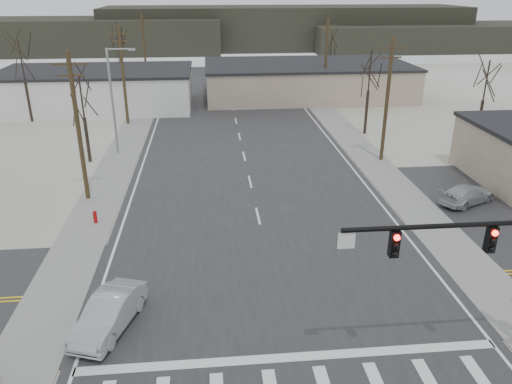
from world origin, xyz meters
TOP-DOWN VIEW (x-y plane):
  - ground at (0.00, 0.00)m, footprint 140.00×140.00m
  - main_road at (0.00, 15.00)m, footprint 18.00×110.00m
  - cross_road at (0.00, 0.00)m, footprint 90.00×10.00m
  - sidewalk_left at (-10.60, 20.00)m, footprint 3.00×90.00m
  - sidewalk_right at (10.60, 20.00)m, footprint 3.00×90.00m
  - fire_hydrant at (-10.20, 8.00)m, footprint 0.24×0.24m
  - building_left_far at (-16.00, 40.00)m, footprint 22.30×12.30m
  - building_right_far at (10.00, 44.00)m, footprint 26.30×14.30m
  - upole_left_b at (-11.50, 12.00)m, footprint 2.20×0.30m
  - upole_left_c at (-11.50, 32.00)m, footprint 2.20×0.30m
  - upole_left_d at (-11.50, 52.00)m, footprint 2.20×0.30m
  - upole_right_a at (11.50, 18.00)m, footprint 2.20×0.30m
  - upole_right_b at (11.50, 40.00)m, footprint 2.20×0.30m
  - streetlight_main at (-10.80, 22.00)m, footprint 2.40×0.25m
  - tree_left_near at (-13.00, 20.00)m, footprint 3.30×3.30m
  - tree_right_mid at (12.50, 26.00)m, footprint 3.74×3.74m
  - tree_left_far at (-14.00, 46.00)m, footprint 3.96×3.96m
  - tree_right_far at (15.00, 52.00)m, footprint 3.52×3.52m
  - tree_lot at (22.00, 22.00)m, footprint 3.52×3.52m
  - tree_left_mid at (-22.00, 34.00)m, footprint 3.96×3.96m
  - hill_left at (-35.00, 92.00)m, footprint 70.00×18.00m
  - hill_center at (15.00, 96.00)m, footprint 80.00×18.00m
  - hill_right at (50.00, 90.00)m, footprint 60.00×18.00m
  - sedan_crossing at (-7.50, -2.58)m, footprint 2.93×4.82m
  - car_far_a at (1.10, 40.37)m, footprint 3.30×5.19m
  - car_far_b at (-1.70, 65.00)m, footprint 1.84×4.14m
  - car_parked_silver at (14.32, 8.69)m, footprint 4.67×3.54m

SIDE VIEW (x-z plane):
  - ground at x=0.00m, z-range 0.00..0.00m
  - cross_road at x=0.00m, z-range 0.00..0.04m
  - main_road at x=0.00m, z-range 0.00..0.05m
  - sidewalk_left at x=-10.60m, z-range 0.00..0.06m
  - sidewalk_right at x=10.60m, z-range 0.00..0.06m
  - fire_hydrant at x=-10.20m, z-range 0.02..0.89m
  - car_parked_silver at x=14.32m, z-range 0.03..1.29m
  - car_far_b at x=-1.70m, z-range 0.05..1.43m
  - car_far_a at x=1.10m, z-range 0.05..1.45m
  - sedan_crossing at x=-7.50m, z-range 0.05..1.55m
  - building_right_far at x=10.00m, z-range 0.00..4.30m
  - building_left_far at x=-16.00m, z-range 0.01..4.51m
  - hill_right at x=50.00m, z-range 0.00..5.50m
  - hill_left at x=-35.00m, z-range 0.00..7.00m
  - hill_center at x=15.00m, z-range 0.00..9.00m
  - streetlight_main at x=-10.80m, z-range 0.59..9.59m
  - upole_left_b at x=-11.50m, z-range 0.22..10.22m
  - upole_left_c at x=-11.50m, z-range 0.22..10.22m
  - upole_left_d at x=-11.50m, z-range 0.22..10.22m
  - upole_right_a at x=11.50m, z-range 0.22..10.22m
  - upole_right_b at x=11.50m, z-range 0.22..10.22m
  - tree_left_near at x=-13.00m, z-range 1.55..8.90m
  - tree_right_far at x=15.00m, z-range 1.66..9.50m
  - tree_lot at x=22.00m, z-range 1.66..9.50m
  - tree_right_mid at x=12.50m, z-range 1.77..10.10m
  - tree_left_far at x=-14.00m, z-range 1.87..10.69m
  - tree_left_mid at x=-22.00m, z-range 1.87..10.69m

